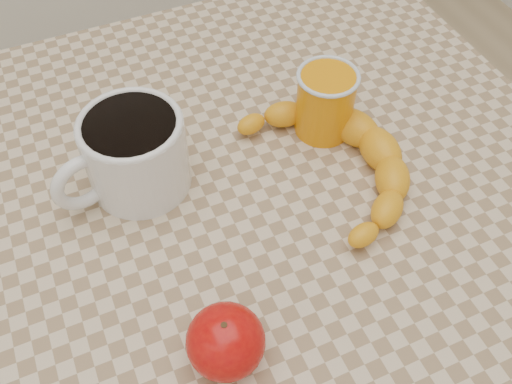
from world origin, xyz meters
name	(u,v)px	position (x,y,z in m)	size (l,w,h in m)	color
table	(256,245)	(0.00, 0.00, 0.66)	(0.80, 0.80, 0.75)	#C9B18E
coffee_mug	(133,152)	(-0.11, 0.08, 0.80)	(0.17, 0.14, 0.10)	white
orange_juice_glass	(325,102)	(0.12, 0.08, 0.79)	(0.07, 0.07, 0.09)	orange
apple	(226,341)	(-0.10, -0.15, 0.78)	(0.09, 0.09, 0.07)	#9C0507
banana	(335,160)	(0.10, 0.01, 0.77)	(0.20, 0.28, 0.04)	#F1A415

